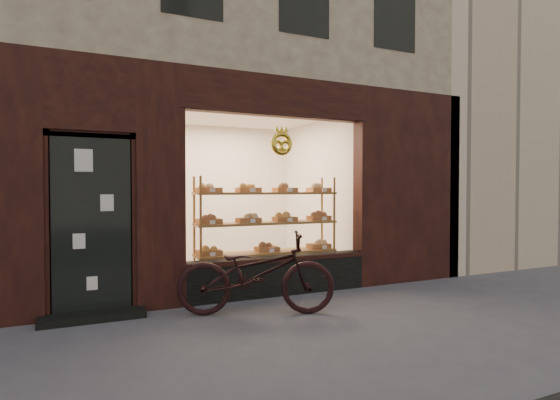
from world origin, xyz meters
name	(u,v)px	position (x,y,z in m)	size (l,w,h in m)	color
ground	(327,349)	(0.00, 0.00, 0.00)	(90.00, 90.00, 0.00)	#54555C
neighbor_right	(512,89)	(9.60, 5.50, 4.50)	(12.00, 7.00, 9.00)	beige
display_shelf	(267,232)	(0.45, 2.55, 0.87)	(2.20, 0.45, 1.70)	olive
bicycle	(256,273)	(-0.20, 1.34, 0.50)	(0.66, 1.89, 0.99)	black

